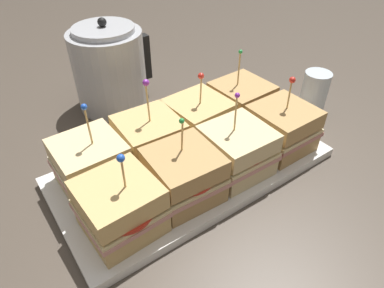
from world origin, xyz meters
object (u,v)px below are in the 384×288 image
Objects in this scene: sandwich_back_center_left at (150,140)px; drinking_glass at (312,93)px; sandwich_front_far_right at (282,128)px; sandwich_front_center_left at (184,175)px; sandwich_back_center_right at (198,121)px; kettle_steel at (110,69)px; serving_platter at (192,166)px; sandwich_front_center_right at (237,151)px; sandwich_back_far_left at (91,164)px; sandwich_back_far_right at (241,103)px; sandwich_front_far_left at (120,207)px.

drinking_glass is at bearing -7.47° from sandwich_back_center_left.
sandwich_back_center_left reaches higher than sandwich_front_far_right.
sandwich_back_center_right is (0.12, 0.12, 0.00)m from sandwich_front_center_left.
sandwich_back_center_right is at bearing -74.30° from kettle_steel.
sandwich_back_center_right reaches higher than drinking_glass.
serving_platter is 4.83× the size of drinking_glass.
sandwich_back_center_right is at bearing 169.63° from drinking_glass.
sandwich_back_far_left is (-0.23, 0.12, 0.00)m from sandwich_front_center_right.
sandwich_front_center_right is 0.17m from sandwich_back_center_left.
sandwich_front_far_right is at bearing -0.22° from sandwich_front_center_left.
sandwich_back_center_right is at bearing 135.63° from sandwich_front_far_right.
sandwich_front_center_right is 1.06× the size of sandwich_front_far_right.
sandwich_back_center_left is 0.23m from sandwich_back_far_right.
sandwich_front_far_left is at bearing 179.98° from sandwich_front_center_right.
sandwich_front_far_right is (0.12, 0.00, 0.00)m from sandwich_front_center_right.
sandwich_front_center_left is 0.70× the size of kettle_steel.
serving_platter is 3.21× the size of sandwich_front_center_right.
sandwich_front_far_right reaches higher than sandwich_front_center_left.
sandwich_front_center_right is 0.12m from sandwich_back_center_right.
sandwich_front_center_right reaches higher than sandwich_front_far_right.
kettle_steel is (0.04, 0.26, 0.03)m from sandwich_back_center_left.
sandwich_back_center_left reaches higher than sandwich_back_far_right.
kettle_steel reaches higher than sandwich_back_far_right.
sandwich_front_center_right is (0.24, -0.00, -0.00)m from sandwich_front_far_left.
kettle_steel is (-0.19, 0.38, 0.03)m from sandwich_front_far_right.
kettle_steel reaches higher than serving_platter.
sandwich_front_center_right reaches higher than sandwich_back_center_right.
sandwich_front_far_right is at bearing -26.61° from sandwich_back_center_left.
sandwich_front_far_left is at bearing -179.81° from sandwich_front_far_right.
drinking_glass is (0.41, -0.05, -0.01)m from sandwich_back_center_left.
kettle_steel reaches higher than sandwich_front_far_left.
sandwich_front_far_right is at bearing -18.60° from serving_platter.
sandwich_back_center_right reaches higher than serving_platter.
sandwich_front_far_right is (0.36, 0.00, -0.00)m from sandwich_front_far_left.
sandwich_back_far_right is (0.18, 0.06, 0.05)m from serving_platter.
sandwich_back_center_left is at bearing 172.53° from drinking_glass.
sandwich_back_center_left is (0.12, -0.00, -0.00)m from sandwich_back_far_left.
sandwich_front_far_left reaches higher than serving_platter.
kettle_steel is at bearing 80.83° from sandwich_back_center_left.
sandwich_front_far_left is 0.36m from sandwich_front_far_right.
sandwich_back_far_left reaches higher than drinking_glass.
sandwich_back_far_right is (0.23, 0.00, -0.00)m from sandwich_back_center_left.
serving_platter is at bearing -179.30° from drinking_glass.
sandwich_back_far_left is 0.12m from sandwich_back_center_left.
sandwich_back_center_right is at bearing 45.23° from sandwich_front_center_left.
drinking_glass is at bearing 12.54° from sandwich_front_center_right.
drinking_glass is (0.41, 0.06, -0.01)m from sandwich_front_center_left.
sandwich_back_center_right is (0.23, -0.00, -0.00)m from sandwich_back_far_left.
kettle_steel is at bearing 126.49° from sandwich_back_far_right.
sandwich_front_far_right is at bearing 0.59° from sandwich_front_center_right.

